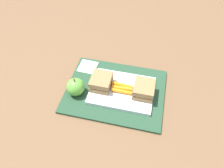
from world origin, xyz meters
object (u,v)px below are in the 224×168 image
at_px(paper_napkin, 88,67).
at_px(carrot_sticks_bundle, 122,88).
at_px(food_tray, 122,90).
at_px(apple, 76,87).
at_px(sandwich_half_right, 101,82).
at_px(sandwich_half_left, 144,89).

bearing_deg(paper_napkin, carrot_sticks_bundle, 150.07).
distance_m(food_tray, apple, 0.17).
height_order(food_tray, sandwich_half_right, sandwich_half_right).
bearing_deg(carrot_sticks_bundle, food_tray, -140.65).
bearing_deg(apple, food_tray, -164.92).
height_order(apple, paper_napkin, apple).
relative_size(sandwich_half_right, carrot_sticks_bundle, 1.01).
distance_m(food_tray, sandwich_half_right, 0.08).
bearing_deg(carrot_sticks_bundle, sandwich_half_right, -0.11).
distance_m(sandwich_half_right, carrot_sticks_bundle, 0.08).
distance_m(food_tray, paper_napkin, 0.18).
height_order(sandwich_half_left, apple, apple).
relative_size(food_tray, apple, 3.02).
bearing_deg(apple, sandwich_half_left, -169.71).
bearing_deg(apple, carrot_sticks_bundle, -164.95).
relative_size(apple, paper_napkin, 1.09).
distance_m(sandwich_half_left, apple, 0.24).
height_order(sandwich_half_left, carrot_sticks_bundle, sandwich_half_left).
xyz_separation_m(sandwich_half_left, apple, (0.24, 0.04, -0.00)).
xyz_separation_m(food_tray, paper_napkin, (0.16, -0.09, -0.00)).
xyz_separation_m(food_tray, sandwich_half_right, (0.08, 0.00, 0.03)).
distance_m(food_tray, carrot_sticks_bundle, 0.01).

